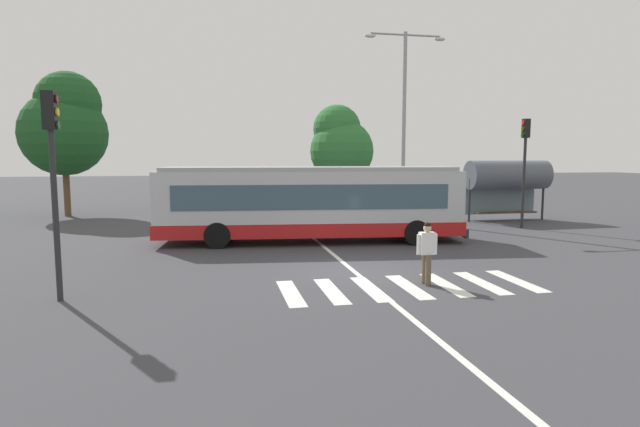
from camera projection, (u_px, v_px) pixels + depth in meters
name	position (u px, v px, depth m)	size (l,w,h in m)	color
ground_plane	(352.00, 271.00, 15.69)	(160.00, 160.00, 0.00)	#3D3D42
city_transit_bus	(310.00, 203.00, 20.90)	(12.50, 3.92, 3.06)	black
pedestrian_crossing_street	(427.00, 250.00, 13.95)	(0.58, 0.42, 1.72)	brown
parked_car_charcoal	(235.00, 200.00, 31.82)	(2.11, 4.61, 1.35)	black
parked_car_black	(283.00, 199.00, 32.41)	(2.16, 4.63, 1.35)	black
parked_car_silver	(325.00, 199.00, 32.82)	(2.38, 4.70, 1.35)	black
parked_car_white	(364.00, 198.00, 33.26)	(2.11, 4.61, 1.35)	black
traffic_light_near_corner	(53.00, 163.00, 12.14)	(0.33, 0.32, 5.01)	#28282B
traffic_light_far_corner	(525.00, 156.00, 24.70)	(0.33, 0.32, 5.26)	#28282B
bus_stop_shelter	(507.00, 176.00, 27.66)	(4.50, 1.54, 3.25)	#28282B
twin_arm_street_lamp	(404.00, 108.00, 26.94)	(4.41, 0.32, 9.86)	#939399
background_tree_left	(65.00, 125.00, 29.50)	(4.84, 4.84, 8.30)	brown
background_tree_right	(340.00, 145.00, 32.91)	(4.06, 4.06, 6.75)	brown
crosswalk_painted_stripes	(409.00, 287.00, 13.85)	(6.87, 2.62, 0.01)	silver
lane_center_line	(338.00, 258.00, 17.65)	(0.16, 24.00, 0.01)	silver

